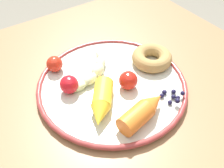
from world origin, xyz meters
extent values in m
cube|color=#976F4A|center=(0.00, 0.00, 0.71)|extent=(0.95, 0.91, 0.03)
cube|color=#926F4A|center=(0.41, 0.39, 0.35)|extent=(0.05, 0.05, 0.69)
cylinder|color=silver|center=(0.05, 0.05, 0.73)|extent=(0.35, 0.35, 0.01)
torus|color=#993635|center=(0.05, 0.05, 0.74)|extent=(0.36, 0.36, 0.01)
ellipsoid|color=beige|center=(-0.03, 0.08, 0.75)|extent=(0.04, 0.02, 0.02)
ellipsoid|color=beige|center=(0.01, 0.08, 0.75)|extent=(0.05, 0.04, 0.02)
ellipsoid|color=beige|center=(0.04, 0.10, 0.75)|extent=(0.05, 0.05, 0.03)
ellipsoid|color=beige|center=(0.06, 0.12, 0.75)|extent=(0.04, 0.05, 0.02)
ellipsoid|color=beige|center=(0.08, 0.15, 0.75)|extent=(0.03, 0.04, 0.02)
cylinder|color=orange|center=(0.02, -0.08, 0.76)|extent=(0.08, 0.06, 0.04)
cone|color=orange|center=(0.08, -0.06, 0.76)|extent=(0.06, 0.05, 0.04)
cylinder|color=yellow|center=(0.00, 0.02, 0.76)|extent=(0.08, 0.08, 0.04)
cone|color=yellow|center=(-0.04, -0.03, 0.76)|extent=(0.06, 0.06, 0.04)
torus|color=#A9854B|center=(0.17, 0.06, 0.75)|extent=(0.14, 0.14, 0.03)
sphere|color=#191638|center=(0.13, -0.07, 0.74)|extent=(0.01, 0.01, 0.01)
sphere|color=#191638|center=(0.13, -0.05, 0.74)|extent=(0.01, 0.01, 0.01)
sphere|color=#191638|center=(0.12, -0.08, 0.74)|extent=(0.01, 0.01, 0.01)
sphere|color=#191638|center=(0.15, -0.06, 0.74)|extent=(0.01, 0.01, 0.01)
sphere|color=#191638|center=(0.11, -0.05, 0.74)|extent=(0.01, 0.01, 0.01)
sphere|color=#191638|center=(0.14, -0.08, 0.74)|extent=(0.01, 0.01, 0.01)
sphere|color=#191638|center=(0.15, -0.08, 0.75)|extent=(0.01, 0.01, 0.01)
sphere|color=#191638|center=(0.13, -0.09, 0.75)|extent=(0.01, 0.01, 0.01)
sphere|color=red|center=(-0.04, 0.17, 0.76)|extent=(0.04, 0.04, 0.04)
sphere|color=red|center=(0.07, 0.02, 0.76)|extent=(0.04, 0.04, 0.04)
sphere|color=red|center=(-0.05, 0.08, 0.76)|extent=(0.04, 0.04, 0.04)
camera|label=1|loc=(-0.20, -0.31, 1.16)|focal=40.55mm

